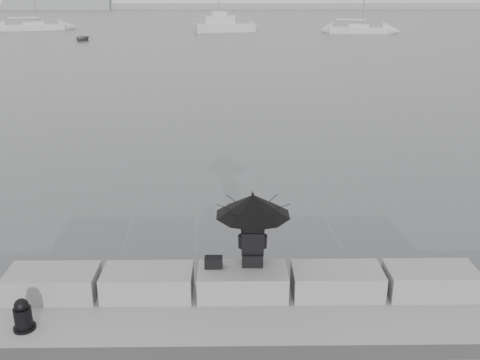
{
  "coord_description": "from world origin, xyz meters",
  "views": [
    {
      "loc": [
        -0.16,
        -8.86,
        5.73
      ],
      "look_at": [
        -0.0,
        3.0,
        1.47
      ],
      "focal_mm": 40.0,
      "sensor_mm": 36.0,
      "label": 1
    }
  ],
  "objects_px": {
    "seated_person": "(253,211)",
    "motor_cruiser": "(225,25)",
    "sailboat_left": "(34,27)",
    "sailboat_right": "(358,29)",
    "mooring_bollard": "(23,317)",
    "dinghy": "(82,38)"
  },
  "relations": [
    {
      "from": "seated_person",
      "to": "motor_cruiser",
      "type": "xyz_separation_m",
      "value": [
        -1.47,
        68.7,
        -1.14
      ]
    },
    {
      "from": "sailboat_left",
      "to": "sailboat_right",
      "type": "distance_m",
      "value": 46.41
    },
    {
      "from": "mooring_bollard",
      "to": "motor_cruiser",
      "type": "xyz_separation_m",
      "value": [
        2.28,
        69.94,
        0.16
      ]
    },
    {
      "from": "seated_person",
      "to": "motor_cruiser",
      "type": "relative_size",
      "value": 0.16
    },
    {
      "from": "sailboat_left",
      "to": "dinghy",
      "type": "relative_size",
      "value": 3.99
    },
    {
      "from": "seated_person",
      "to": "motor_cruiser",
      "type": "height_order",
      "value": "motor_cruiser"
    },
    {
      "from": "seated_person",
      "to": "sailboat_left",
      "type": "distance_m",
      "value": 78.05
    },
    {
      "from": "seated_person",
      "to": "sailboat_left",
      "type": "xyz_separation_m",
      "value": [
        -29.28,
        72.34,
        -1.52
      ]
    },
    {
      "from": "mooring_bollard",
      "to": "sailboat_right",
      "type": "distance_m",
      "value": 70.39
    },
    {
      "from": "seated_person",
      "to": "dinghy",
      "type": "relative_size",
      "value": 0.43
    },
    {
      "from": "mooring_bollard",
      "to": "sailboat_right",
      "type": "bearing_deg",
      "value": 73.1
    },
    {
      "from": "mooring_bollard",
      "to": "motor_cruiser",
      "type": "distance_m",
      "value": 69.97
    },
    {
      "from": "motor_cruiser",
      "to": "dinghy",
      "type": "relative_size",
      "value": 2.68
    },
    {
      "from": "sailboat_left",
      "to": "motor_cruiser",
      "type": "bearing_deg",
      "value": -28.01
    },
    {
      "from": "sailboat_left",
      "to": "seated_person",
      "type": "bearing_deg",
      "value": -88.53
    },
    {
      "from": "seated_person",
      "to": "motor_cruiser",
      "type": "distance_m",
      "value": 68.73
    },
    {
      "from": "motor_cruiser",
      "to": "dinghy",
      "type": "distance_m",
      "value": 20.89
    },
    {
      "from": "sailboat_right",
      "to": "dinghy",
      "type": "height_order",
      "value": "sailboat_right"
    },
    {
      "from": "seated_person",
      "to": "dinghy",
      "type": "xyz_separation_m",
      "value": [
        -17.93,
        55.86,
        -1.76
      ]
    },
    {
      "from": "sailboat_left",
      "to": "motor_cruiser",
      "type": "relative_size",
      "value": 1.49
    },
    {
      "from": "sailboat_left",
      "to": "motor_cruiser",
      "type": "distance_m",
      "value": 28.05
    },
    {
      "from": "sailboat_left",
      "to": "mooring_bollard",
      "type": "bearing_deg",
      "value": -91.43
    }
  ]
}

